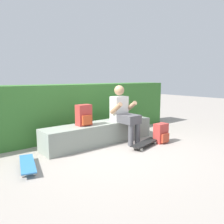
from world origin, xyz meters
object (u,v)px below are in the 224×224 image
(skateboard_near_person, at_px, (145,143))
(skateboard_beside_bench, at_px, (27,164))
(bench_main, at_px, (100,133))
(person_skater, at_px, (124,112))
(backpack_on_bench, at_px, (84,115))
(backpack_on_ground, at_px, (161,134))

(skateboard_near_person, bearing_deg, skateboard_beside_bench, 170.78)
(bench_main, bearing_deg, skateboard_near_person, -54.59)
(person_skater, xyz_separation_m, skateboard_beside_bench, (-2.07, -0.19, -0.55))
(backpack_on_bench, height_order, backpack_on_ground, backpack_on_bench)
(person_skater, height_order, backpack_on_bench, person_skater)
(bench_main, distance_m, skateboard_near_person, 0.94)
(backpack_on_ground, bearing_deg, bench_main, 141.87)
(skateboard_beside_bench, xyz_separation_m, backpack_on_ground, (2.61, -0.37, 0.12))
(skateboard_beside_bench, xyz_separation_m, backpack_on_bench, (1.24, 0.40, 0.54))
(bench_main, relative_size, backpack_on_ground, 6.09)
(person_skater, bearing_deg, backpack_on_ground, -45.79)
(skateboard_beside_bench, bearing_deg, backpack_on_ground, -8.06)
(bench_main, bearing_deg, backpack_on_ground, -38.13)
(bench_main, height_order, backpack_on_ground, bench_main)
(skateboard_beside_bench, height_order, backpack_on_bench, backpack_on_bench)
(bench_main, height_order, backpack_on_bench, backpack_on_bench)
(skateboard_near_person, distance_m, backpack_on_bench, 1.30)
(bench_main, xyz_separation_m, backpack_on_bench, (-0.38, -0.01, 0.40))
(backpack_on_bench, relative_size, backpack_on_ground, 1.00)
(skateboard_beside_bench, relative_size, backpack_on_bench, 2.06)
(bench_main, relative_size, person_skater, 2.08)
(bench_main, relative_size, skateboard_beside_bench, 2.95)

